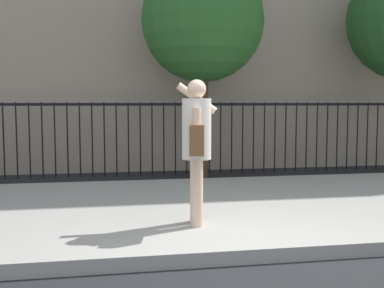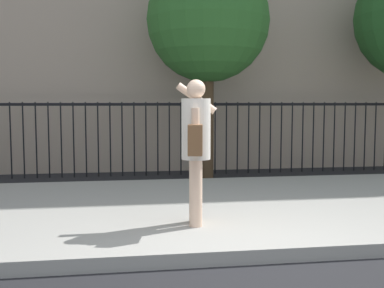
# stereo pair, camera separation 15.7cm
# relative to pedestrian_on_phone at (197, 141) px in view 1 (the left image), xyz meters

# --- Properties ---
(ground_plane) EXTENTS (60.00, 60.00, 0.00)m
(ground_plane) POSITION_rel_pedestrian_on_phone_xyz_m (0.33, -1.05, -1.14)
(ground_plane) COLOR black
(sidewalk) EXTENTS (28.00, 4.40, 0.15)m
(sidewalk) POSITION_rel_pedestrian_on_phone_xyz_m (0.33, 1.15, -1.07)
(sidewalk) COLOR #9E9B93
(sidewalk) RESTS_ON ground
(iron_fence) EXTENTS (12.03, 0.04, 1.60)m
(iron_fence) POSITION_rel_pedestrian_on_phone_xyz_m (0.33, 4.85, -0.12)
(iron_fence) COLOR black
(iron_fence) RESTS_ON ground
(pedestrian_on_phone) EXTENTS (0.50, 0.69, 1.70)m
(pedestrian_on_phone) POSITION_rel_pedestrian_on_phone_xyz_m (0.00, 0.00, 0.00)
(pedestrian_on_phone) COLOR beige
(pedestrian_on_phone) RESTS_ON sidewalk
(street_tree_near) EXTENTS (2.51, 2.51, 4.52)m
(street_tree_near) POSITION_rel_pedestrian_on_phone_xyz_m (0.95, 4.26, 2.10)
(street_tree_near) COLOR #4C3823
(street_tree_near) RESTS_ON ground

